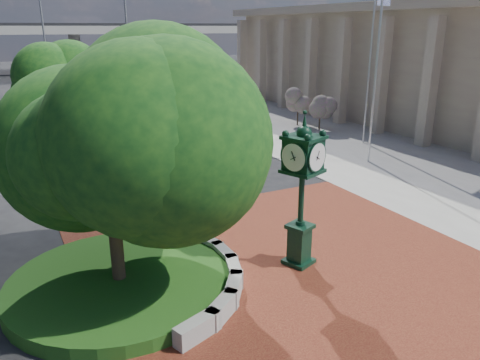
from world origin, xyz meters
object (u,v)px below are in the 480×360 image
(flagpole_b, at_px, (370,65))
(street_lamp_far, at_px, (47,37))
(post_clock, at_px, (302,185))
(flagpole_a, at_px, (377,64))
(parked_car, at_px, (75,92))
(street_lamp_near, at_px, (130,42))

(flagpole_b, xyz_separation_m, street_lamp_far, (-14.91, 29.80, 1.22))
(post_clock, bearing_deg, street_lamp_far, 93.27)
(flagpole_a, relative_size, flagpole_b, 1.08)
(flagpole_a, relative_size, street_lamp_far, 0.98)
(post_clock, xyz_separation_m, street_lamp_far, (-2.35, 41.10, 3.45))
(parked_car, relative_size, flagpole_a, 0.39)
(parked_car, relative_size, street_lamp_far, 0.38)
(parked_car, height_order, flagpole_a, flagpole_a)
(flagpole_b, bearing_deg, flagpole_a, -128.03)
(parked_car, relative_size, flagpole_b, 0.42)
(post_clock, bearing_deg, street_lamp_near, 84.09)
(flagpole_a, bearing_deg, street_lamp_far, 110.10)
(parked_car, bearing_deg, post_clock, -106.91)
(parked_car, bearing_deg, street_lamp_far, 126.21)
(street_lamp_near, bearing_deg, flagpole_b, -63.80)
(parked_car, xyz_separation_m, street_lamp_near, (3.59, -9.29, 5.04))
(parked_car, distance_m, street_lamp_far, 5.86)
(flagpole_a, xyz_separation_m, street_lamp_far, (-12.18, 33.28, 0.85))
(street_lamp_near, distance_m, street_lamp_far, 12.03)
(street_lamp_near, bearing_deg, flagpole_a, -73.54)
(post_clock, xyz_separation_m, flagpole_b, (12.56, 11.31, 2.23))
(street_lamp_near, bearing_deg, parked_car, 111.15)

